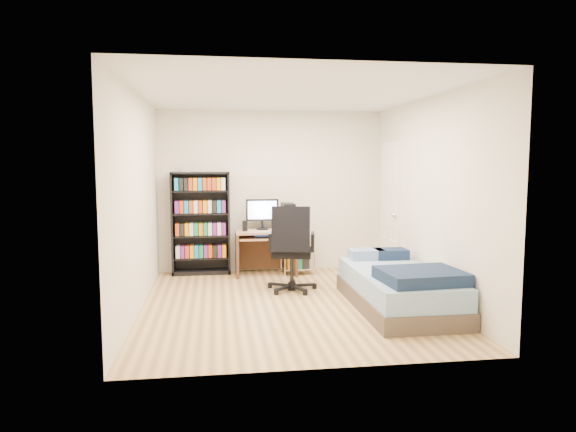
{
  "coord_description": "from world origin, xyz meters",
  "views": [
    {
      "loc": [
        -0.86,
        -6.01,
        1.7
      ],
      "look_at": [
        0.04,
        0.4,
        1.02
      ],
      "focal_mm": 32.0,
      "sensor_mm": 36.0,
      "label": 1
    }
  ],
  "objects": [
    {
      "name": "computer_desk",
      "position": [
        -0.03,
        1.67,
        0.62
      ],
      "size": [
        0.91,
        0.53,
        1.15
      ],
      "color": "#A07452",
      "rests_on": "room"
    },
    {
      "name": "door",
      "position": [
        1.72,
        1.35,
        1.0
      ],
      "size": [
        0.12,
        0.8,
        2.0
      ],
      "color": "white",
      "rests_on": "room"
    },
    {
      "name": "room",
      "position": [
        0.0,
        0.0,
        1.25
      ],
      "size": [
        3.58,
        4.08,
        2.58
      ],
      "color": "tan",
      "rests_on": "ground"
    },
    {
      "name": "office_chair",
      "position": [
        0.12,
        0.59,
        0.36
      ],
      "size": [
        0.8,
        0.8,
        1.15
      ],
      "rotation": [
        0.0,
        0.0,
        -0.2
      ],
      "color": "black",
      "rests_on": "room"
    },
    {
      "name": "media_shelf",
      "position": [
        -1.1,
        1.84,
        0.8
      ],
      "size": [
        0.88,
        0.29,
        1.62
      ],
      "color": "black",
      "rests_on": "room"
    },
    {
      "name": "wire_cart",
      "position": [
        0.36,
        1.63,
        0.5
      ],
      "size": [
        0.49,
        0.37,
        0.77
      ],
      "rotation": [
        0.0,
        0.0,
        0.05
      ],
      "color": "silver",
      "rests_on": "room"
    },
    {
      "name": "bed",
      "position": [
        1.24,
        -0.39,
        0.25
      ],
      "size": [
        0.99,
        1.99,
        0.57
      ],
      "color": "brown",
      "rests_on": "room"
    }
  ]
}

